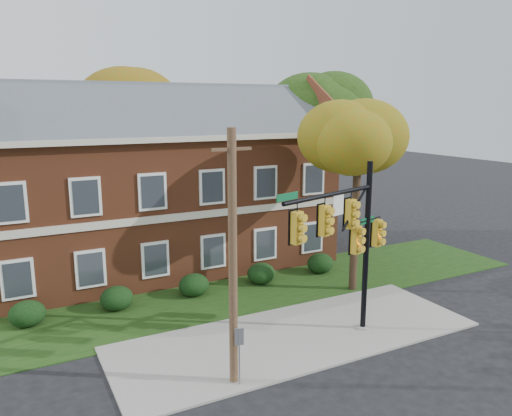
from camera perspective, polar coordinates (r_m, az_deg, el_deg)
name	(u,v)px	position (r m, az deg, el deg)	size (l,w,h in m)	color
ground	(311,348)	(18.87, 6.32, -15.60)	(120.00, 120.00, 0.00)	black
sidewalk	(297,336)	(19.60, 4.65, -14.34)	(14.00, 5.00, 0.08)	gray
grass_strip	(240,293)	(23.63, -1.86, -9.69)	(30.00, 6.00, 0.04)	#193811
apartment_building	(157,175)	(27.13, -11.23, 3.75)	(18.80, 8.80, 9.74)	brown
hedge_far_left	(27,314)	(22.12, -24.69, -10.93)	(1.40, 1.26, 1.05)	black
hedge_left	(117,298)	(22.47, -15.63, -9.91)	(1.40, 1.26, 1.05)	black
hedge_center	(194,285)	(23.33, -7.11, -8.73)	(1.40, 1.26, 1.05)	black
hedge_right	(261,273)	(24.67, 0.59, -7.49)	(1.40, 1.26, 1.05)	black
hedge_far_right	(320,263)	(26.41, 7.36, -6.28)	(1.40, 1.26, 1.05)	black
tree_near_right	(364,149)	(23.10, 12.23, 6.56)	(4.50, 4.25, 8.58)	black
tree_right_rear	(325,113)	(32.62, 7.86, 10.69)	(6.30, 5.95, 10.62)	black
tree_far_rear	(141,102)	(34.80, -13.03, 11.75)	(6.84, 6.46, 11.52)	black
traffic_signal	(349,234)	(18.22, 10.56, -2.88)	(5.71, 1.93, 6.62)	gray
utility_pole	(233,260)	(15.06, -2.67, -5.97)	(1.25, 0.27, 8.01)	#513626
sign_post	(239,347)	(15.92, -1.93, -15.63)	(0.28, 0.12, 1.95)	slate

